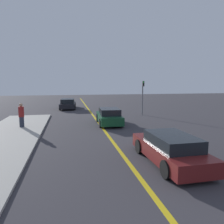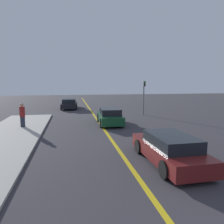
% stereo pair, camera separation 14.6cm
% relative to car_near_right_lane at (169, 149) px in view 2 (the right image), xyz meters
% --- Properties ---
extents(road_center_line, '(0.20, 60.00, 0.01)m').
position_rel_car_near_right_lane_xyz_m(road_center_line, '(-1.76, 8.29, -0.63)').
color(road_center_line, gold).
rests_on(road_center_line, ground_plane).
extents(car_near_right_lane, '(2.01, 4.75, 1.30)m').
position_rel_car_near_right_lane_xyz_m(car_near_right_lane, '(0.00, 0.00, 0.00)').
color(car_near_right_lane, maroon).
rests_on(car_near_right_lane, ground_plane).
extents(car_ahead_center, '(2.03, 4.23, 1.34)m').
position_rel_car_near_right_lane_xyz_m(car_ahead_center, '(-0.97, 9.12, 0.01)').
color(car_ahead_center, '#144728').
rests_on(car_ahead_center, ground_plane).
extents(car_far_distant, '(2.18, 4.89, 1.30)m').
position_rel_car_near_right_lane_xyz_m(car_far_distant, '(-4.35, 20.59, -0.00)').
color(car_far_distant, black).
rests_on(car_far_distant, ground_plane).
extents(pedestrian_mid_group, '(0.40, 0.40, 1.81)m').
position_rel_car_near_right_lane_xyz_m(pedestrian_mid_group, '(-7.77, 8.78, 0.38)').
color(pedestrian_mid_group, '#282D3D').
rests_on(pedestrian_mid_group, sidewalk_left).
extents(traffic_light, '(0.18, 0.40, 3.58)m').
position_rel_car_near_right_lane_xyz_m(traffic_light, '(3.41, 13.34, 1.59)').
color(traffic_light, slate).
rests_on(traffic_light, ground_plane).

